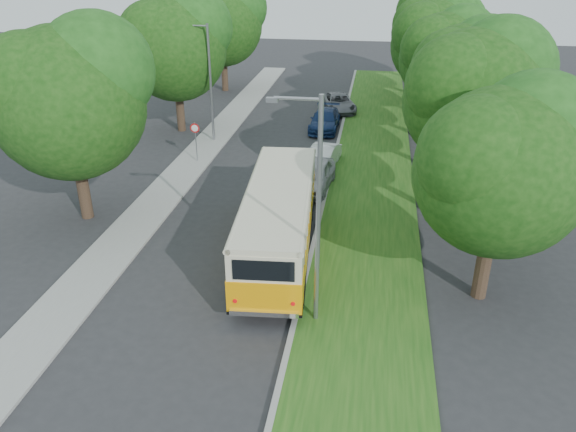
% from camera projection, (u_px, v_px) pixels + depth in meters
% --- Properties ---
extents(ground, '(120.00, 120.00, 0.00)m').
position_uv_depth(ground, '(216.00, 273.00, 22.49)').
color(ground, '#2A2A2D').
rests_on(ground, ground).
extents(curb, '(0.20, 70.00, 0.15)m').
position_uv_depth(curb, '(319.00, 222.00, 26.38)').
color(curb, gray).
rests_on(curb, ground).
extents(grass_verge, '(4.50, 70.00, 0.13)m').
position_uv_depth(grass_verge, '(369.00, 226.00, 26.06)').
color(grass_verge, '#1D4F15').
rests_on(grass_verge, ground).
extents(sidewalk, '(2.20, 70.00, 0.12)m').
position_uv_depth(sidewalk, '(149.00, 211.00, 27.57)').
color(sidewalk, gray).
rests_on(sidewalk, ground).
extents(treeline, '(24.27, 41.91, 9.46)m').
position_uv_depth(treeline, '(336.00, 48.00, 35.40)').
color(treeline, '#332319').
rests_on(treeline, ground).
extents(lamppost_near, '(1.71, 0.16, 8.00)m').
position_uv_depth(lamppost_near, '(316.00, 208.00, 17.76)').
color(lamppost_near, gray).
rests_on(lamppost_near, ground).
extents(lamppost_far, '(1.71, 0.16, 7.50)m').
position_uv_depth(lamppost_far, '(209.00, 79.00, 35.53)').
color(lamppost_far, gray).
rests_on(lamppost_far, ground).
extents(warning_sign, '(0.56, 0.10, 2.50)m').
position_uv_depth(warning_sign, '(195.00, 135.00, 32.99)').
color(warning_sign, gray).
rests_on(warning_sign, ground).
extents(vintage_bus, '(3.45, 10.56, 3.09)m').
position_uv_depth(vintage_bus, '(279.00, 222.00, 23.17)').
color(vintage_bus, '#FFA208').
rests_on(vintage_bus, ground).
extents(car_silver, '(2.17, 4.52, 1.49)m').
position_uv_depth(car_silver, '(315.00, 176.00, 29.85)').
color(car_silver, '#B1B1B6').
rests_on(car_silver, ground).
extents(car_white, '(2.04, 4.12, 1.30)m').
position_uv_depth(car_white, '(322.00, 158.00, 32.64)').
color(car_white, silver).
rests_on(car_white, ground).
extents(car_blue, '(2.00, 4.75, 1.37)m').
position_uv_depth(car_blue, '(325.00, 120.00, 39.41)').
color(car_blue, navy).
rests_on(car_blue, ground).
extents(car_grey, '(3.33, 5.18, 1.33)m').
position_uv_depth(car_grey, '(339.00, 103.00, 43.71)').
color(car_grey, slate).
rests_on(car_grey, ground).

